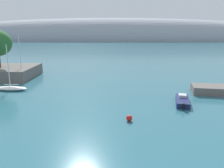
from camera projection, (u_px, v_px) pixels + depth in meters
shore_outcrop at (1, 72)px, 53.36m from camera, size 14.86×12.45×2.37m
distant_ridge at (112, 40)px, 218.73m from camera, size 399.88×53.40×40.15m
sailboat_white_near_shore at (10, 88)px, 42.09m from camera, size 6.06×2.21×8.12m
sailboat_black_mid_mooring at (22, 77)px, 51.32m from camera, size 4.91×8.48×9.48m
motorboat_navy_alongside_breakwater at (183, 101)px, 34.74m from camera, size 2.95×6.03×1.17m
mooring_buoy_red at (129, 118)px, 28.16m from camera, size 0.73×0.73×0.73m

